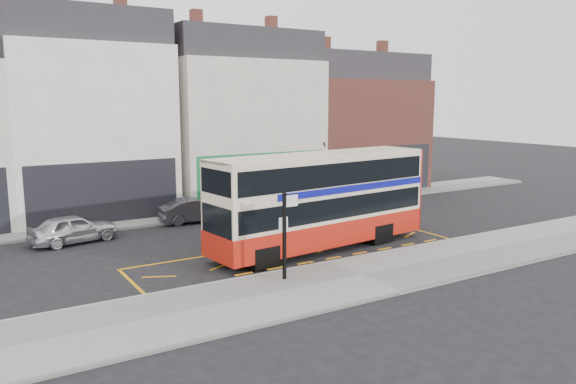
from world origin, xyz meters
TOP-DOWN VIEW (x-y plane):
  - ground at (0.00, 0.00)m, footprint 120.00×120.00m
  - pavement at (0.00, -2.30)m, footprint 40.00×4.00m
  - kerb at (0.00, -0.38)m, footprint 40.00×0.15m
  - far_pavement at (0.00, 11.00)m, footprint 50.00×3.00m
  - road_markings at (0.00, 1.60)m, footprint 14.00×3.40m
  - terrace_left at (-5.50, 14.99)m, footprint 8.00×8.01m
  - terrace_green_shop at (3.50, 14.99)m, footprint 9.00×8.01m
  - terrace_right at (12.50, 14.99)m, footprint 9.00×8.01m
  - double_decker_bus at (1.11, 1.76)m, footprint 10.27×3.39m
  - bus_stop_post at (-2.49, -1.29)m, footprint 0.75×0.14m
  - car_silver at (-7.60, 8.20)m, footprint 3.98×2.27m
  - car_grey at (-1.36, 9.39)m, footprint 3.87×1.60m
  - car_white at (6.09, 8.30)m, footprint 5.36×3.38m
  - street_tree_right at (7.87, 11.72)m, footprint 2.16×2.16m

SIDE VIEW (x-z plane):
  - ground at x=0.00m, z-range 0.00..0.00m
  - road_markings at x=0.00m, z-range 0.00..0.01m
  - pavement at x=0.00m, z-range 0.00..0.15m
  - kerb at x=0.00m, z-range 0.00..0.15m
  - far_pavement at x=0.00m, z-range 0.00..0.15m
  - car_grey at x=-1.36m, z-range 0.00..1.25m
  - car_silver at x=-7.60m, z-range 0.00..1.28m
  - car_white at x=6.09m, z-range 0.00..1.45m
  - bus_stop_post at x=-2.49m, z-range 0.45..3.44m
  - double_decker_bus at x=1.11m, z-range 0.10..4.13m
  - street_tree_right at x=7.87m, z-range 0.84..5.51m
  - terrace_right at x=12.50m, z-range -0.58..9.72m
  - terrace_green_shop at x=3.50m, z-range -0.58..10.72m
  - terrace_left at x=-5.50m, z-range -0.58..11.22m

